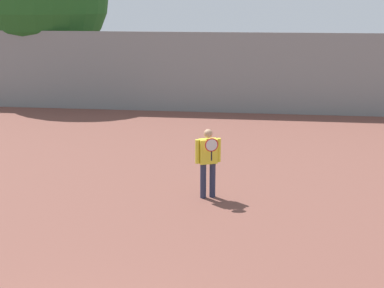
% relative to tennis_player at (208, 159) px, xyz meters
% --- Properties ---
extents(tennis_player, '(0.57, 0.50, 1.64)m').
position_rel_tennis_player_xyz_m(tennis_player, '(0.00, 0.00, 0.00)').
color(tennis_player, '#282D47').
rests_on(tennis_player, ground_plane).
extents(back_fence, '(34.24, 0.06, 3.27)m').
position_rel_tennis_player_xyz_m(back_fence, '(-1.06, 9.99, 0.70)').
color(back_fence, gray).
rests_on(back_fence, ground_plane).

